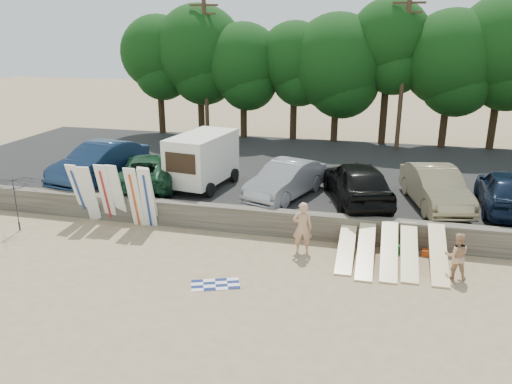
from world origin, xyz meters
TOP-DOWN VIEW (x-y plane):
  - ground at (0.00, 0.00)m, footprint 120.00×120.00m
  - seawall at (0.00, 3.00)m, footprint 44.00×0.50m
  - parking_lot at (0.00, 10.50)m, footprint 44.00×14.50m
  - treeline at (1.42, 17.54)m, footprint 33.64×6.37m
  - utility_poles at (2.00, 16.00)m, footprint 25.80×0.26m
  - box_trailer at (-6.78, 6.12)m, footprint 2.64×4.06m
  - car_0 at (-11.89, 5.94)m, footprint 2.90×5.67m
  - car_1 at (-9.24, 5.69)m, footprint 3.94×5.79m
  - car_2 at (-2.82, 5.57)m, footprint 3.08×4.93m
  - car_3 at (0.17, 5.59)m, footprint 3.51×5.60m
  - car_4 at (3.28, 5.86)m, footprint 2.75×5.13m
  - car_5 at (6.00, 5.99)m, footprint 2.28×5.06m
  - surfboard_upright_0 at (-10.87, 2.56)m, footprint 0.56×0.88m
  - surfboard_upright_1 at (-10.30, 2.38)m, footprint 0.62×0.92m
  - surfboard_upright_2 at (-9.67, 2.55)m, footprint 0.52×0.66m
  - surfboard_upright_3 at (-9.18, 2.61)m, footprint 0.56×0.70m
  - surfboard_upright_4 at (-8.30, 2.37)m, footprint 0.50×0.64m
  - surfboard_upright_5 at (-7.80, 2.61)m, footprint 0.57×0.69m
  - surfboard_upright_6 at (-7.77, 2.42)m, footprint 0.59×0.72m
  - surfboard_low_0 at (0.09, 1.59)m, footprint 0.56×2.92m
  - surfboard_low_1 at (0.76, 1.31)m, footprint 0.56×2.90m
  - surfboard_low_2 at (1.52, 1.37)m, footprint 0.56×2.87m
  - surfboard_low_3 at (2.18, 1.51)m, footprint 0.56×2.87m
  - surfboard_low_4 at (3.10, 1.47)m, footprint 0.56×2.86m
  - beachgoer_a at (-1.47, 1.61)m, footprint 0.76×0.56m
  - beachgoer_b at (3.56, 0.88)m, footprint 0.79×0.64m
  - cooler at (1.85, 2.40)m, footprint 0.39×0.32m
  - gear_bag at (2.82, 2.40)m, footprint 0.31×0.27m
  - beach_towel at (-3.71, -1.40)m, footprint 1.94×1.94m
  - beach_umbrella at (-12.58, 0.94)m, footprint 2.73×2.69m

SIDE VIEW (x-z plane):
  - ground at x=0.00m, z-range 0.00..0.00m
  - beach_towel at x=-3.71m, z-range 0.01..0.01m
  - gear_bag at x=2.82m, z-range 0.00..0.22m
  - cooler at x=1.85m, z-range 0.00..0.32m
  - parking_lot at x=0.00m, z-range 0.00..0.70m
  - surfboard_low_0 at x=0.09m, z-range 0.00..0.81m
  - surfboard_low_1 at x=0.76m, z-range 0.00..0.90m
  - seawall at x=0.00m, z-range 0.00..1.00m
  - surfboard_low_3 at x=2.18m, z-range 0.00..1.01m
  - surfboard_low_2 at x=1.52m, z-range 0.00..1.02m
  - surfboard_low_4 at x=3.10m, z-range 0.00..1.05m
  - beachgoer_b at x=3.56m, z-range 0.00..1.55m
  - beachgoer_a at x=-1.47m, z-range 0.00..1.90m
  - beach_umbrella at x=-12.58m, z-range 0.00..2.21m
  - surfboard_upright_1 at x=-10.30m, z-range 0.00..2.49m
  - surfboard_upright_0 at x=-10.87m, z-range 0.00..2.49m
  - surfboard_upright_6 at x=-7.77m, z-range 0.00..2.54m
  - surfboard_upright_3 at x=-9.18m, z-range 0.00..2.55m
  - surfboard_upright_2 at x=-9.67m, z-range 0.00..2.55m
  - surfboard_upright_5 at x=-7.80m, z-range 0.00..2.55m
  - surfboard_upright_4 at x=-8.30m, z-range 0.00..2.55m
  - car_1 at x=-9.24m, z-range 0.70..2.17m
  - car_2 at x=-2.82m, z-range 0.70..2.24m
  - car_4 at x=3.28m, z-range 0.70..2.31m
  - car_5 at x=6.00m, z-range 0.70..2.39m
  - car_3 at x=0.17m, z-range 0.70..2.48m
  - car_0 at x=-11.89m, z-range 0.70..2.48m
  - box_trailer at x=-6.78m, z-range 0.85..3.28m
  - utility_poles at x=2.00m, z-range 0.93..9.93m
  - treeline at x=1.42m, z-range 1.63..10.54m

